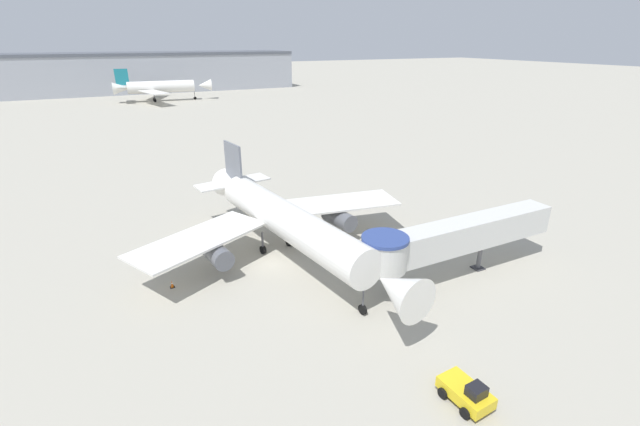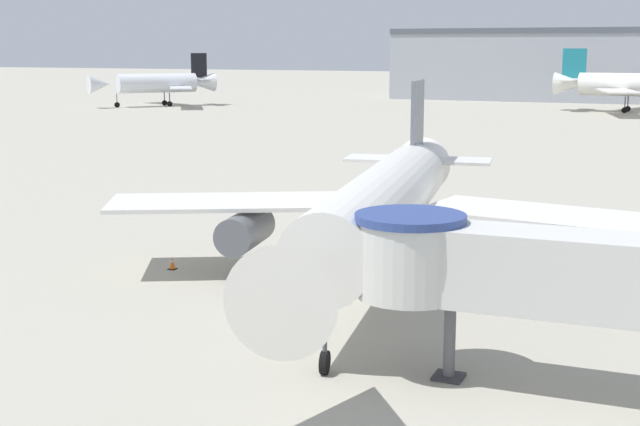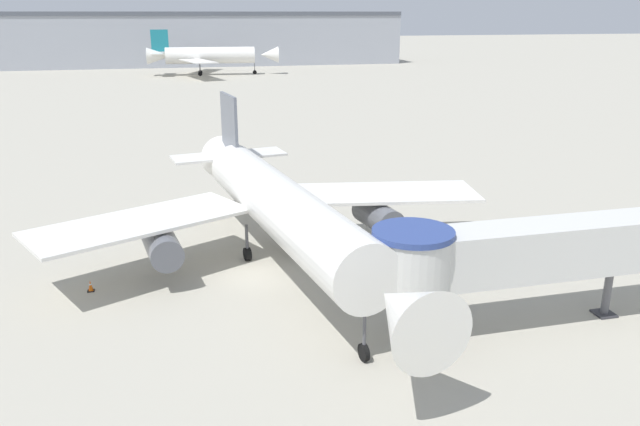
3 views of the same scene
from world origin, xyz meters
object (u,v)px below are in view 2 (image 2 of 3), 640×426
Objects in this scene: background_jet_teal_tail at (640,85)px; background_jet_black_tail at (159,83)px; jet_bridge at (621,278)px; main_airplane at (383,206)px; traffic_cone_port_wing at (172,263)px.

background_jet_black_tail is (-93.25, -18.86, -0.40)m from background_jet_teal_tail.
background_jet_teal_tail is 1.51× the size of background_jet_black_tail.
background_jet_black_tail is (-101.32, 128.04, 0.37)m from jet_bridge.
main_airplane is 136.08m from background_jet_teal_tail.
background_jet_teal_tail reaches higher than jet_bridge.
background_jet_black_tail reaches higher than jet_bridge.
main_airplane is 12.59m from traffic_cone_port_wing.
main_airplane is 1.40× the size of background_jet_black_tail.
traffic_cone_port_wing is 0.03× the size of background_jet_black_tail.
traffic_cone_port_wing is 137.87m from background_jet_teal_tail.
background_jet_black_tail is at bearing 118.24° from main_airplane.
jet_bridge is 30.66× the size of traffic_cone_port_wing.
background_jet_teal_tail is at bearing 83.32° from traffic_cone_port_wing.
main_airplane is 16.33m from jet_bridge.
jet_bridge is at bearing -22.62° from traffic_cone_port_wing.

